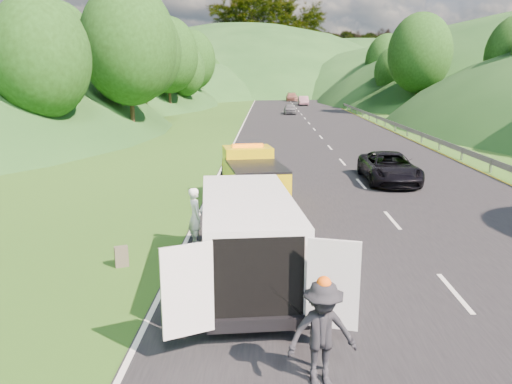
{
  "coord_description": "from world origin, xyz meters",
  "views": [
    {
      "loc": [
        -1.43,
        -12.95,
        5.01
      ],
      "look_at": [
        -1.78,
        2.78,
        1.3
      ],
      "focal_mm": 35.0,
      "sensor_mm": 36.0,
      "label": 1
    }
  ],
  "objects_px": {
    "white_van": "(247,235)",
    "suitcase": "(121,256)",
    "woman": "(196,245)",
    "worker": "(320,384)",
    "passing_suv": "(388,182)",
    "child": "(259,256)",
    "tow_truck": "(252,176)"
  },
  "relations": [
    {
      "from": "passing_suv",
      "to": "white_van",
      "type": "bearing_deg",
      "value": -116.76
    },
    {
      "from": "white_van",
      "to": "child",
      "type": "height_order",
      "value": "white_van"
    },
    {
      "from": "child",
      "to": "worker",
      "type": "height_order",
      "value": "worker"
    },
    {
      "from": "white_van",
      "to": "passing_suv",
      "type": "distance_m",
      "value": 13.71
    },
    {
      "from": "tow_truck",
      "to": "white_van",
      "type": "height_order",
      "value": "white_van"
    },
    {
      "from": "tow_truck",
      "to": "suitcase",
      "type": "xyz_separation_m",
      "value": [
        -3.28,
        -6.78,
        -0.82
      ]
    },
    {
      "from": "white_van",
      "to": "woman",
      "type": "relative_size",
      "value": 3.79
    },
    {
      "from": "child",
      "to": "suitcase",
      "type": "relative_size",
      "value": 1.96
    },
    {
      "from": "woman",
      "to": "passing_suv",
      "type": "xyz_separation_m",
      "value": [
        7.94,
        9.21,
        0.0
      ]
    },
    {
      "from": "suitcase",
      "to": "passing_suv",
      "type": "bearing_deg",
      "value": 48.53
    },
    {
      "from": "tow_truck",
      "to": "child",
      "type": "bearing_deg",
      "value": -97.8
    },
    {
      "from": "white_van",
      "to": "child",
      "type": "xyz_separation_m",
      "value": [
        0.26,
        1.99,
        -1.28
      ]
    },
    {
      "from": "suitcase",
      "to": "woman",
      "type": "bearing_deg",
      "value": 45.0
    },
    {
      "from": "child",
      "to": "suitcase",
      "type": "distance_m",
      "value": 3.77
    },
    {
      "from": "white_van",
      "to": "suitcase",
      "type": "xyz_separation_m",
      "value": [
        -3.41,
        1.16,
        -1.0
      ]
    },
    {
      "from": "worker",
      "to": "passing_suv",
      "type": "relative_size",
      "value": 0.36
    },
    {
      "from": "woman",
      "to": "suitcase",
      "type": "distance_m",
      "value": 2.49
    },
    {
      "from": "tow_truck",
      "to": "passing_suv",
      "type": "distance_m",
      "value": 7.73
    },
    {
      "from": "woman",
      "to": "child",
      "type": "height_order",
      "value": "woman"
    },
    {
      "from": "woman",
      "to": "passing_suv",
      "type": "height_order",
      "value": "woman"
    },
    {
      "from": "tow_truck",
      "to": "white_van",
      "type": "relative_size",
      "value": 0.83
    },
    {
      "from": "woman",
      "to": "suitcase",
      "type": "relative_size",
      "value": 3.12
    },
    {
      "from": "child",
      "to": "passing_suv",
      "type": "distance_m",
      "value": 11.78
    },
    {
      "from": "white_van",
      "to": "woman",
      "type": "bearing_deg",
      "value": 112.8
    },
    {
      "from": "worker",
      "to": "woman",
      "type": "bearing_deg",
      "value": 102.33
    },
    {
      "from": "child",
      "to": "worker",
      "type": "distance_m",
      "value": 6.05
    },
    {
      "from": "child",
      "to": "suitcase",
      "type": "xyz_separation_m",
      "value": [
        -3.67,
        -0.83,
        0.28
      ]
    },
    {
      "from": "suitcase",
      "to": "white_van",
      "type": "bearing_deg",
      "value": -18.73
    },
    {
      "from": "child",
      "to": "worker",
      "type": "bearing_deg",
      "value": -40.92
    },
    {
      "from": "child",
      "to": "suitcase",
      "type": "bearing_deg",
      "value": -128.75
    },
    {
      "from": "tow_truck",
      "to": "worker",
      "type": "height_order",
      "value": "tow_truck"
    },
    {
      "from": "tow_truck",
      "to": "suitcase",
      "type": "distance_m",
      "value": 7.57
    }
  ]
}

